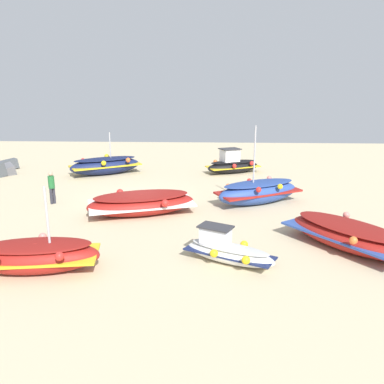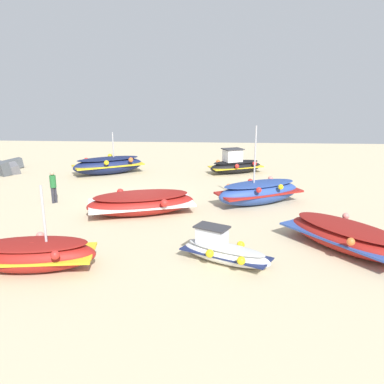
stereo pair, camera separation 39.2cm
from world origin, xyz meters
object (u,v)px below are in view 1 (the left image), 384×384
Objects in this scene: fishing_boat_3 at (349,235)px; person_walking at (52,186)px; fishing_boat_2 at (142,203)px; fishing_boat_5 at (227,251)px; fishing_boat_0 at (37,256)px; fishing_boat_1 at (106,165)px; fishing_boat_6 at (233,165)px; fishing_boat_4 at (259,192)px.

person_walking reaches higher than fishing_boat_3.
fishing_boat_5 is (-5.17, -3.93, -0.14)m from fishing_boat_2.
fishing_boat_0 is at bearing 36.37° from fishing_boat_5.
fishing_boat_3 is (-12.90, -12.85, -0.15)m from fishing_boat_1.
fishing_boat_2 is at bearing 28.26° from fishing_boat_3.
fishing_boat_2 is 1.30× the size of fishing_boat_6.
person_walking is at bearing 30.77° from fishing_boat_3.
fishing_boat_0 is 0.79× the size of fishing_boat_1.
fishing_boat_2 is at bearing 23.48° from person_walking.
fishing_boat_4 is at bearing 0.32° from fishing_boat_2.
fishing_boat_0 reaches higher than person_walking.
fishing_boat_5 is at bearing 87.34° from fishing_boat_1.
fishing_boat_4 is (5.81, 2.66, 0.15)m from fishing_boat_3.
fishing_boat_0 is 0.81× the size of fishing_boat_3.
fishing_boat_2 is 6.49m from fishing_boat_5.
fishing_boat_2 is at bearing -118.79° from fishing_boat_0.
fishing_boat_4 is (2.09, -5.86, 0.11)m from fishing_boat_2.
fishing_boat_5 is at bearing 3.46° from person_walking.
person_walking is (6.67, 8.97, 0.58)m from fishing_boat_5.
fishing_boat_4 reaches higher than fishing_boat_6.
fishing_boat_4 is 2.89× the size of person_walking.
fishing_boat_2 is 3.24× the size of person_walking.
fishing_boat_3 is (2.53, -10.83, -0.04)m from fishing_boat_0.
fishing_boat_2 is at bearing -26.25° from fishing_boat_5.
fishing_boat_1 is 16.55m from fishing_boat_5.
fishing_boat_0 is 0.98× the size of fishing_boat_6.
fishing_boat_0 is at bearing 64.97° from fishing_boat_3.
fishing_boat_3 is 3.00× the size of person_walking.
fishing_boat_3 is at bearing 78.83° from fishing_boat_6.
fishing_boat_5 reaches higher than fishing_boat_2.
fishing_boat_1 is (15.43, 2.03, 0.12)m from fishing_boat_0.
fishing_boat_5 is 11.19m from person_walking.
fishing_boat_2 is at bearing 38.18° from fishing_boat_6.
fishing_boat_0 reaches higher than fishing_boat_5.
fishing_boat_6 reaches higher than fishing_boat_2.
fishing_boat_6 is 2.50× the size of person_walking.
fishing_boat_0 is 6.32m from fishing_boat_5.
fishing_boat_1 is at bearing 6.72° from fishing_boat_3.
fishing_boat_6 reaches higher than fishing_boat_3.
fishing_boat_4 is at bearing 112.60° from fishing_boat_1.
fishing_boat_5 is 0.78× the size of fishing_boat_6.
fishing_boat_0 is 6.66m from fishing_boat_2.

